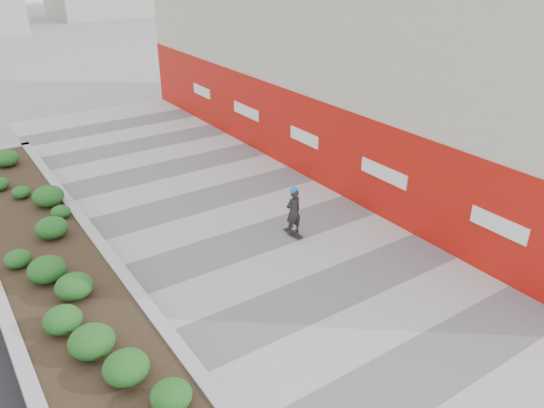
{
  "coord_description": "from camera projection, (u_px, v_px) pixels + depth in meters",
  "views": [
    {
      "loc": [
        -7.23,
        -6.42,
        7.81
      ],
      "look_at": [
        0.38,
        4.81,
        1.1
      ],
      "focal_mm": 35.0,
      "sensor_mm": 36.0,
      "label": 1
    }
  ],
  "objects": [
    {
      "name": "ground",
      "position": [
        378.0,
        331.0,
        11.86
      ],
      "size": [
        160.0,
        160.0,
        0.0
      ],
      "primitive_type": "plane",
      "color": "gray",
      "rests_on": "ground"
    },
    {
      "name": "skateboarder",
      "position": [
        293.0,
        211.0,
        15.39
      ],
      "size": [
        0.53,
        0.72,
        1.57
      ],
      "rotation": [
        0.0,
        0.0,
        0.02
      ],
      "color": "beige",
      "rests_on": "ground"
    },
    {
      "name": "building",
      "position": [
        354.0,
        54.0,
        20.27
      ],
      "size": [
        6.04,
        24.08,
        8.0
      ],
      "color": "#BCB3A1",
      "rests_on": "ground"
    },
    {
      "name": "planter",
      "position": [
        43.0,
        252.0,
        14.1
      ],
      "size": [
        3.0,
        18.0,
        0.9
      ],
      "color": "#9E9EA0",
      "rests_on": "ground"
    },
    {
      "name": "manhole_cover",
      "position": [
        313.0,
        264.0,
        14.33
      ],
      "size": [
        0.44,
        0.44,
        0.01
      ],
      "primitive_type": "cylinder",
      "color": "#595654",
      "rests_on": "ground"
    },
    {
      "name": "walkway",
      "position": [
        298.0,
        269.0,
        14.08
      ],
      "size": [
        8.0,
        36.0,
        0.01
      ],
      "primitive_type": "cube",
      "color": "#A8A8AD",
      "rests_on": "ground"
    }
  ]
}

